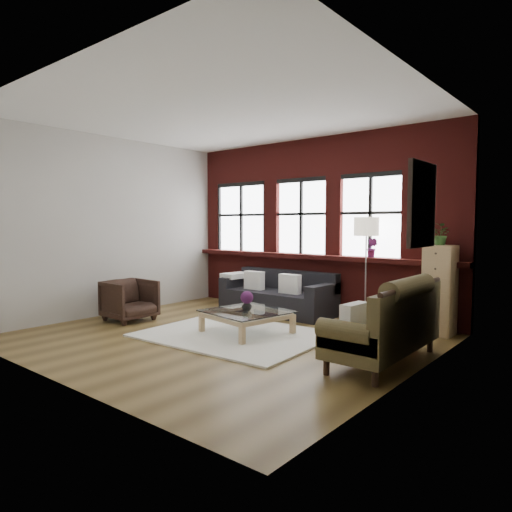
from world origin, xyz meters
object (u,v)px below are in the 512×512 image
Objects in this scene: armchair at (130,300)px; vase at (247,305)px; drawer_chest at (440,290)px; coffee_table at (247,323)px; dark_sofa at (277,292)px; floor_lamp at (366,266)px; vintage_settee at (383,321)px.

vase is at bearing -74.35° from armchair.
drawer_chest is (2.22, 1.78, 0.23)m from vase.
coffee_table is 6.81× the size of vase.
dark_sofa is 1.69m from vase.
armchair is 4.97m from drawer_chest.
vase is (2.17, 0.53, 0.09)m from armchair.
floor_lamp reaches higher than coffee_table.
vintage_settee is at bearing -1.09° from vase.
coffee_table is 0.26m from vase.
dark_sofa is 1.62× the size of drawer_chest.
vase reaches higher than coffee_table.
vintage_settee reaches higher than armchair.
coffee_table is at bearing -120.84° from floor_lamp.
coffee_table is 0.82× the size of drawer_chest.
dark_sofa is 1.13× the size of floor_lamp.
floor_lamp is at bearing 59.16° from coffee_table.
drawer_chest is (2.84, 0.21, 0.28)m from dark_sofa.
dark_sofa is at bearing 111.46° from coffee_table.
drawer_chest reaches higher than vase.
vase is at bearing -141.25° from drawer_chest.
drawer_chest is at bearing 38.75° from vase.
vintage_settee is (2.77, -1.61, 0.11)m from dark_sofa.
armchair is 4.79× the size of vase.
floor_lamp reaches higher than armchair.
vase is (0.62, -1.57, 0.04)m from dark_sofa.
drawer_chest is at bearing 1.26° from floor_lamp.
drawer_chest reaches higher than armchair.
dark_sofa is 1.15× the size of vintage_settee.
coffee_table is (0.62, -1.57, -0.22)m from dark_sofa.
vase is 0.08× the size of floor_lamp.
armchair is at bearing -166.17° from coffee_table.
floor_lamp is (1.05, 1.76, 0.52)m from vase.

